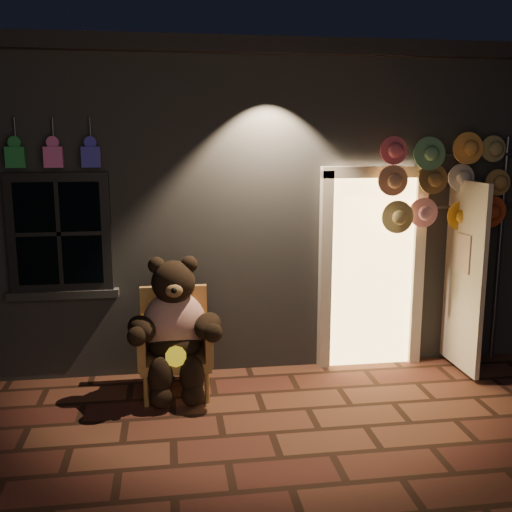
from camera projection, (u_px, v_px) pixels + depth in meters
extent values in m
plane|color=brown|center=(272.00, 433.00, 5.12)|extent=(60.00, 60.00, 0.00)
cube|color=slate|center=(225.00, 197.00, 8.69)|extent=(7.00, 5.00, 3.30)
cube|color=black|center=(224.00, 73.00, 8.35)|extent=(7.30, 5.30, 0.16)
cube|color=black|center=(60.00, 233.00, 5.97)|extent=(1.00, 0.10, 1.20)
cube|color=black|center=(59.00, 233.00, 5.94)|extent=(0.82, 0.06, 1.02)
cube|color=slate|center=(64.00, 294.00, 6.09)|extent=(1.10, 0.14, 0.08)
cube|color=#E6B967|center=(370.00, 271.00, 6.55)|extent=(0.92, 0.10, 2.10)
cube|color=beige|center=(325.00, 273.00, 6.43)|extent=(0.12, 0.12, 2.20)
cube|color=beige|center=(417.00, 270.00, 6.58)|extent=(0.12, 0.12, 2.20)
cube|color=beige|center=(375.00, 172.00, 6.30)|extent=(1.16, 0.12, 0.12)
cube|color=beige|center=(464.00, 276.00, 6.31)|extent=(0.05, 0.80, 2.00)
cube|color=#268C3F|center=(15.00, 157.00, 5.70)|extent=(0.18, 0.07, 0.20)
cylinder|color=#59595E|center=(15.00, 131.00, 5.71)|extent=(0.02, 0.02, 0.25)
cube|color=pink|center=(54.00, 157.00, 5.75)|extent=(0.18, 0.07, 0.20)
cylinder|color=#59595E|center=(53.00, 131.00, 5.76)|extent=(0.02, 0.02, 0.25)
cube|color=#3A36BD|center=(91.00, 157.00, 5.80)|extent=(0.18, 0.07, 0.20)
cylinder|color=#59595E|center=(90.00, 131.00, 5.81)|extent=(0.02, 0.02, 0.25)
cube|color=#AE8643|center=(175.00, 359.00, 5.86)|extent=(0.67, 0.62, 0.10)
cube|color=#AE8643|center=(174.00, 318.00, 6.07)|extent=(0.67, 0.08, 0.67)
cube|color=#AE8643|center=(142.00, 343.00, 5.76)|extent=(0.08, 0.57, 0.38)
cube|color=#AE8643|center=(207.00, 339.00, 5.85)|extent=(0.08, 0.57, 0.38)
cylinder|color=#AE8643|center=(146.00, 391.00, 5.60)|extent=(0.05, 0.05, 0.30)
cylinder|color=#AE8643|center=(207.00, 387.00, 5.68)|extent=(0.05, 0.05, 0.30)
cylinder|color=#AE8643|center=(147.00, 370.00, 6.11)|extent=(0.05, 0.05, 0.30)
cylinder|color=#AE8643|center=(203.00, 367.00, 6.20)|extent=(0.05, 0.05, 0.30)
ellipsoid|color=#A92E12|center=(174.00, 324.00, 5.84)|extent=(0.62, 0.50, 0.65)
ellipsoid|color=black|center=(175.00, 345.00, 5.80)|extent=(0.51, 0.44, 0.31)
sphere|color=black|center=(173.00, 282.00, 5.71)|extent=(0.42, 0.42, 0.42)
sphere|color=black|center=(156.00, 265.00, 5.68)|extent=(0.16, 0.16, 0.16)
sphere|color=black|center=(189.00, 264.00, 5.73)|extent=(0.16, 0.16, 0.16)
ellipsoid|color=brown|center=(174.00, 291.00, 5.53)|extent=(0.16, 0.12, 0.13)
ellipsoid|color=black|center=(141.00, 329.00, 5.59)|extent=(0.37, 0.48, 0.24)
ellipsoid|color=black|center=(208.00, 326.00, 5.68)|extent=(0.37, 0.48, 0.24)
ellipsoid|color=black|center=(161.00, 378.00, 5.56)|extent=(0.24, 0.24, 0.40)
ellipsoid|color=black|center=(192.00, 376.00, 5.60)|extent=(0.24, 0.24, 0.40)
sphere|color=black|center=(161.00, 397.00, 5.54)|extent=(0.22, 0.22, 0.22)
sphere|color=black|center=(193.00, 395.00, 5.58)|extent=(0.22, 0.22, 0.22)
cylinder|color=yellow|center=(176.00, 356.00, 5.54)|extent=(0.20, 0.08, 0.19)
cylinder|color=#59595E|center=(499.00, 252.00, 6.62)|extent=(0.04, 0.04, 2.49)
cylinder|color=#59595E|center=(484.00, 154.00, 6.36)|extent=(1.11, 0.03, 0.03)
cylinder|color=#59595E|center=(482.00, 181.00, 6.41)|extent=(1.11, 0.03, 0.03)
cylinder|color=#59595E|center=(480.00, 206.00, 6.46)|extent=(1.11, 0.03, 0.03)
cylinder|color=#ED5B6A|center=(395.00, 150.00, 6.14)|extent=(0.31, 0.11, 0.32)
cylinder|color=#68A76D|center=(430.00, 150.00, 6.17)|extent=(0.31, 0.11, 0.32)
cylinder|color=#FFAA45|center=(465.00, 150.00, 6.19)|extent=(0.31, 0.11, 0.32)
cylinder|color=tan|center=(495.00, 150.00, 6.30)|extent=(0.31, 0.11, 0.32)
cylinder|color=tan|center=(395.00, 182.00, 6.18)|extent=(0.31, 0.11, 0.32)
cylinder|color=brown|center=(430.00, 182.00, 6.20)|extent=(0.31, 0.11, 0.32)
cylinder|color=beige|center=(460.00, 181.00, 6.31)|extent=(0.31, 0.11, 0.32)
cylinder|color=tan|center=(494.00, 181.00, 6.34)|extent=(0.31, 0.11, 0.32)
cylinder|color=tan|center=(394.00, 214.00, 6.21)|extent=(0.31, 0.11, 0.32)
cylinder|color=#FFA5B7|center=(425.00, 212.00, 6.32)|extent=(0.31, 0.11, 0.32)
cylinder|color=yellow|center=(460.00, 212.00, 6.34)|extent=(0.31, 0.11, 0.32)
cylinder|color=#DA4C1F|center=(494.00, 212.00, 6.37)|extent=(0.31, 0.11, 0.32)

